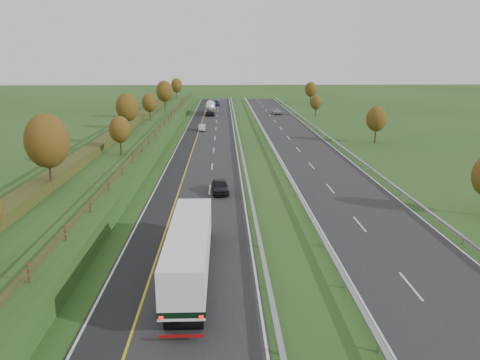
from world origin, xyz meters
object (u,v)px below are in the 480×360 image
(road_tanker, at_px, (210,107))
(car_silver_mid, at_px, (202,127))
(car_oncoming, at_px, (277,112))
(car_dark_near, at_px, (220,186))
(car_small_far, at_px, (216,103))
(box_lorry, at_px, (191,247))

(road_tanker, distance_m, car_silver_mid, 29.62)
(car_oncoming, bearing_deg, car_dark_near, 78.37)
(car_small_far, relative_size, car_oncoming, 1.12)
(car_oncoming, bearing_deg, car_silver_mid, 56.40)
(car_dark_near, relative_size, car_oncoming, 0.98)
(box_lorry, xyz_separation_m, car_silver_mid, (-2.20, 67.94, -1.64))
(road_tanker, bearing_deg, box_lorry, -89.29)
(box_lorry, relative_size, car_silver_mid, 4.13)
(car_silver_mid, bearing_deg, car_small_far, 86.65)
(car_silver_mid, xyz_separation_m, car_oncoming, (18.98, 29.17, -0.01))
(car_silver_mid, relative_size, car_small_far, 0.76)
(box_lorry, height_order, car_dark_near, box_lorry)
(road_tanker, xyz_separation_m, car_silver_mid, (-0.99, -29.58, -1.17))
(road_tanker, height_order, car_small_far, road_tanker)
(box_lorry, bearing_deg, car_silver_mid, 91.85)
(road_tanker, distance_m, car_dark_near, 76.68)
(car_dark_near, bearing_deg, car_oncoming, 75.21)
(box_lorry, height_order, car_oncoming, box_lorry)
(road_tanker, relative_size, car_silver_mid, 2.85)
(car_dark_near, xyz_separation_m, car_oncoming, (14.92, 76.20, -0.13))
(car_dark_near, height_order, car_small_far, car_dark_near)
(box_lorry, bearing_deg, road_tanker, 90.71)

